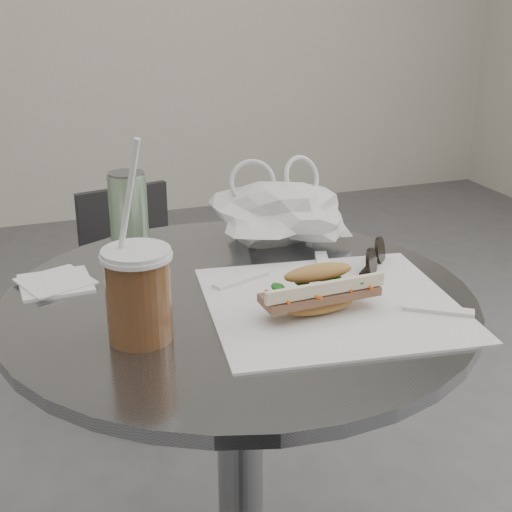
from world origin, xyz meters
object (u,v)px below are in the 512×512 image
object	(u,v)px
banh_mi	(319,290)
sunglasses	(374,258)
drink_can	(128,208)
cafe_table	(240,438)
chair_far	(146,317)
iced_coffee	(138,293)

from	to	relation	value
banh_mi	sunglasses	distance (m)	0.22
sunglasses	drink_can	size ratio (longest dim) A/B	0.69
cafe_table	chair_far	size ratio (longest dim) A/B	1.16
chair_far	drink_can	world-z (taller)	drink_can
banh_mi	drink_can	distance (m)	0.46
chair_far	banh_mi	xyz separation A→B (m)	(0.09, -0.98, 0.48)
cafe_table	chair_far	bearing A→B (deg)	89.74
chair_far	banh_mi	bearing A→B (deg)	82.66
iced_coffee	drink_can	size ratio (longest dim) A/B	2.08
sunglasses	drink_can	bearing A→B (deg)	96.07
iced_coffee	sunglasses	bearing A→B (deg)	15.46
cafe_table	chair_far	distance (m)	0.89
cafe_table	sunglasses	world-z (taller)	sunglasses
cafe_table	banh_mi	xyz separation A→B (m)	(0.09, -0.11, 0.31)
drink_can	cafe_table	bearing A→B (deg)	-68.90
drink_can	banh_mi	bearing A→B (deg)	-63.10
chair_far	sunglasses	bearing A→B (deg)	94.28
banh_mi	iced_coffee	xyz separation A→B (m)	(-0.27, 0.01, 0.03)
iced_coffee	drink_can	bearing A→B (deg)	81.77
iced_coffee	drink_can	world-z (taller)	iced_coffee
banh_mi	sunglasses	world-z (taller)	banh_mi
banh_mi	drink_can	bearing A→B (deg)	113.72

